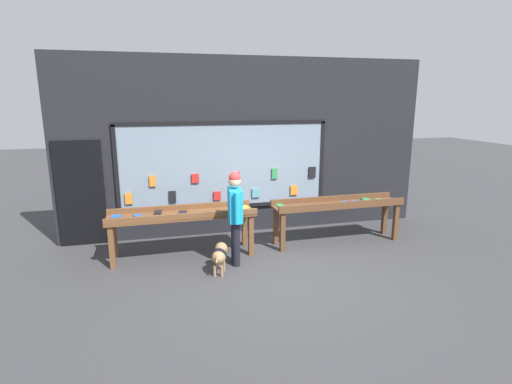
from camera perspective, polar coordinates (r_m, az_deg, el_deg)
ground_plane at (r=6.90m, az=3.68°, el=-11.45°), size 40.00×40.00×0.00m
shopfront_facade at (r=8.62m, az=-1.47°, el=6.31°), size 7.92×0.29×3.73m
display_table_left at (r=7.44m, az=-10.49°, el=-3.69°), size 2.67×0.72×0.91m
display_table_right at (r=8.22m, az=11.59°, el=-2.17°), size 2.67×0.60×0.91m
person_browsing at (r=6.92m, az=-3.00°, el=-2.75°), size 0.26×0.66×1.67m
small_dog at (r=6.80m, az=-5.23°, el=-8.91°), size 0.36×0.59×0.47m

